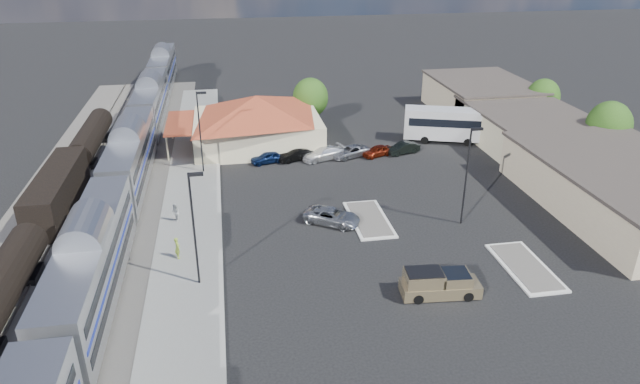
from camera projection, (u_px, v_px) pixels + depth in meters
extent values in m
plane|color=black|center=(330.00, 234.00, 49.44)|extent=(280.00, 280.00, 0.00)
cube|color=#4C4944|center=(94.00, 211.00, 53.35)|extent=(16.00, 100.00, 0.12)
cube|color=gray|center=(191.00, 213.00, 52.93)|extent=(5.50, 92.00, 0.18)
cube|color=silver|center=(92.00, 266.00, 39.02)|extent=(3.00, 20.00, 5.00)
cube|color=black|center=(98.00, 299.00, 40.16)|extent=(2.20, 16.00, 0.60)
cube|color=silver|center=(131.00, 157.00, 57.86)|extent=(3.00, 20.00, 5.00)
cube|color=black|center=(135.00, 182.00, 59.00)|extent=(2.20, 16.00, 0.60)
cube|color=silver|center=(151.00, 102.00, 76.69)|extent=(3.00, 20.00, 5.00)
cube|color=black|center=(153.00, 122.00, 77.83)|extent=(2.20, 16.00, 0.60)
cube|color=silver|center=(163.00, 69.00, 95.52)|extent=(3.00, 20.00, 5.00)
cube|color=black|center=(165.00, 85.00, 96.66)|extent=(2.20, 16.00, 0.60)
cube|color=black|center=(5.00, 311.00, 38.90)|extent=(2.20, 12.00, 0.60)
cube|color=black|center=(57.00, 191.00, 52.46)|extent=(2.80, 14.00, 3.60)
cube|color=black|center=(61.00, 209.00, 53.24)|extent=(2.20, 12.00, 0.60)
cylinder|color=black|center=(91.00, 136.00, 66.85)|extent=(2.80, 14.00, 2.80)
cube|color=black|center=(93.00, 150.00, 67.59)|extent=(2.20, 12.00, 0.60)
cube|color=beige|center=(257.00, 131.00, 69.52)|extent=(15.00, 12.00, 3.60)
pyramid|color=maroon|center=(256.00, 106.00, 68.24)|extent=(15.30, 12.24, 2.60)
cube|color=maroon|center=(180.00, 123.00, 67.50)|extent=(3.20, 9.60, 0.25)
cube|color=#C6B28C|center=(626.00, 190.00, 52.89)|extent=(14.00, 22.00, 4.20)
cube|color=#3F3833|center=(632.00, 167.00, 51.96)|extent=(14.40, 22.40, 0.30)
cube|color=#C6B28C|center=(529.00, 130.00, 69.07)|extent=(12.00, 18.00, 4.00)
cube|color=#3F3833|center=(532.00, 113.00, 68.18)|extent=(12.40, 18.40, 0.30)
cube|color=#C6B28C|center=(481.00, 98.00, 81.53)|extent=(12.00, 16.00, 4.50)
cube|color=#3F3833|center=(483.00, 82.00, 80.53)|extent=(12.40, 16.40, 0.30)
cube|color=silver|center=(369.00, 219.00, 51.82)|extent=(3.30, 7.50, 0.15)
cube|color=#4C4944|center=(369.00, 218.00, 51.79)|extent=(2.70, 6.90, 0.10)
cube|color=silver|center=(525.00, 267.00, 44.40)|extent=(3.30, 7.50, 0.15)
cube|color=#4C4944|center=(525.00, 266.00, 44.36)|extent=(2.70, 6.90, 0.10)
cylinder|color=black|center=(194.00, 231.00, 40.50)|extent=(0.16, 0.16, 9.00)
cube|color=black|center=(196.00, 174.00, 38.77)|extent=(1.00, 0.25, 0.22)
cylinder|color=black|center=(200.00, 133.00, 60.23)|extent=(0.16, 0.16, 9.00)
cube|color=black|center=(201.00, 93.00, 58.50)|extent=(1.00, 0.25, 0.22)
cylinder|color=black|center=(466.00, 177.00, 49.43)|extent=(0.16, 0.16, 9.00)
cube|color=black|center=(477.00, 129.00, 47.70)|extent=(1.00, 0.25, 0.22)
cylinder|color=#382314|center=(604.00, 149.00, 64.86)|extent=(0.30, 0.30, 2.86)
ellipsoid|color=#244B15|center=(609.00, 125.00, 63.70)|extent=(4.94, 4.94, 5.46)
cylinder|color=#382314|center=(540.00, 115.00, 77.47)|extent=(0.30, 0.30, 2.55)
ellipsoid|color=#244B15|center=(543.00, 97.00, 76.44)|extent=(4.41, 4.41, 4.87)
cylinder|color=#382314|center=(311.00, 117.00, 76.24)|extent=(0.30, 0.30, 2.73)
ellipsoid|color=#244B15|center=(310.00, 97.00, 75.14)|extent=(4.71, 4.71, 5.21)
cube|color=#9E8A61|center=(440.00, 288.00, 40.94)|extent=(5.79, 2.51, 0.92)
cube|color=#9E8A61|center=(441.00, 280.00, 40.65)|extent=(2.30, 2.12, 0.97)
cube|color=#9E8A61|center=(441.00, 278.00, 40.60)|extent=(2.86, 2.17, 1.13)
cylinder|color=black|center=(468.00, 296.00, 40.33)|extent=(0.76, 0.35, 0.74)
cylinder|color=black|center=(460.00, 282.00, 42.00)|extent=(0.76, 0.35, 0.74)
cylinder|color=black|center=(418.00, 299.00, 40.05)|extent=(0.76, 0.35, 0.74)
cylinder|color=black|center=(412.00, 284.00, 41.72)|extent=(0.76, 0.35, 0.74)
imported|color=#ACAFB5|center=(332.00, 216.00, 50.98)|extent=(5.58, 4.75, 1.42)
cube|color=white|center=(458.00, 124.00, 70.22)|extent=(13.19, 6.82, 3.67)
cube|color=black|center=(458.00, 121.00, 70.04)|extent=(12.22, 6.52, 0.97)
cylinder|color=black|center=(495.00, 144.00, 69.21)|extent=(1.03, 0.62, 0.97)
cylinder|color=black|center=(492.00, 137.00, 71.48)|extent=(1.03, 0.62, 0.97)
cylinder|color=black|center=(425.00, 140.00, 70.40)|extent=(1.03, 0.62, 0.97)
cylinder|color=black|center=(424.00, 134.00, 72.67)|extent=(1.03, 0.62, 0.97)
imported|color=#C0E246|center=(177.00, 248.00, 45.12)|extent=(0.59, 0.75, 1.82)
imported|color=silver|center=(175.00, 213.00, 50.85)|extent=(0.92, 1.02, 1.73)
imported|color=#0E1D46|center=(268.00, 157.00, 64.47)|extent=(4.15, 2.50, 1.32)
imported|color=black|center=(295.00, 154.00, 65.21)|extent=(4.55, 2.90, 1.42)
imported|color=silver|center=(323.00, 153.00, 65.43)|extent=(5.45, 3.61, 1.47)
imported|color=gray|center=(350.00, 151.00, 66.22)|extent=(5.23, 3.80, 1.32)
imported|color=maroon|center=(377.00, 151.00, 66.45)|extent=(4.07, 2.81, 1.29)
imported|color=black|center=(403.00, 148.00, 67.20)|extent=(4.33, 2.56, 1.35)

